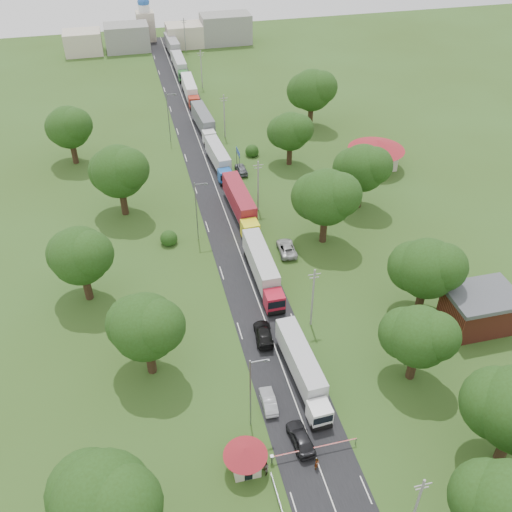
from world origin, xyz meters
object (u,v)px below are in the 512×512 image
object	(u,v)px
info_sign	(238,155)
car_lane_mid	(268,401)
pedestrian_near	(317,464)
guard_booth	(245,456)
boom_barrier	(302,451)
truck_0	(303,368)
car_lane_front	(301,438)

from	to	relation	value
info_sign	car_lane_mid	bearing A→B (deg)	-98.79
pedestrian_near	guard_booth	bearing A→B (deg)	125.47
boom_barrier	guard_booth	bearing A→B (deg)	-179.99
boom_barrier	car_lane_mid	size ratio (longest dim) A/B	2.24
info_sign	truck_0	distance (m)	50.62
car_lane_front	truck_0	bearing A→B (deg)	-112.35
guard_booth	car_lane_mid	world-z (taller)	guard_booth
truck_0	pedestrian_near	bearing A→B (deg)	-100.18
car_lane_mid	car_lane_front	bearing A→B (deg)	112.62
boom_barrier	pedestrian_near	bearing A→B (deg)	-58.47
info_sign	truck_0	bearing A→B (deg)	-94.00
truck_0	car_lane_front	size ratio (longest dim) A/B	2.91
car_lane_front	car_lane_mid	xyz separation A→B (m)	(-2.00, 5.50, -0.14)
truck_0	car_lane_mid	world-z (taller)	truck_0
guard_booth	pedestrian_near	bearing A→B (deg)	-13.62
info_sign	boom_barrier	bearing A→B (deg)	-96.24
info_sign	car_lane_front	xyz separation A→B (m)	(-6.20, -58.50, -2.18)
truck_0	car_lane_mid	size ratio (longest dim) A/B	3.38
truck_0	car_lane_mid	xyz separation A→B (m)	(-4.67, -2.51, -1.37)
truck_0	car_lane_front	bearing A→B (deg)	-108.44
truck_0	car_lane_front	world-z (taller)	truck_0
pedestrian_near	car_lane_mid	bearing A→B (deg)	66.18
car_lane_front	car_lane_mid	world-z (taller)	car_lane_front
truck_0	info_sign	bearing A→B (deg)	86.00
guard_booth	info_sign	xyz separation A→B (m)	(12.40, 60.00, 0.84)
car_lane_front	pedestrian_near	bearing A→B (deg)	97.94
guard_booth	truck_0	xyz separation A→B (m)	(8.87, 9.51, -0.12)
guard_booth	info_sign	distance (m)	61.27
guard_booth	pedestrian_near	world-z (taller)	guard_booth
info_sign	car_lane_front	bearing A→B (deg)	-96.05
info_sign	truck_0	size ratio (longest dim) A/B	0.29
guard_booth	car_lane_front	xyz separation A→B (m)	(6.20, 1.50, -1.35)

